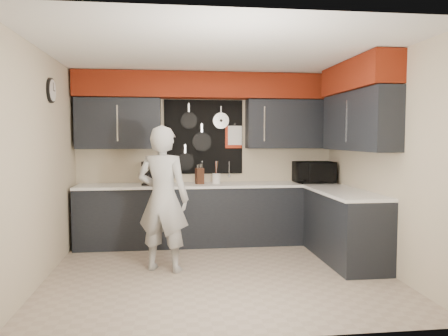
{
  "coord_description": "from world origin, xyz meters",
  "views": [
    {
      "loc": [
        -0.57,
        -5.08,
        1.62
      ],
      "look_at": [
        0.12,
        0.5,
        1.22
      ],
      "focal_mm": 35.0,
      "sensor_mm": 36.0,
      "label": 1
    }
  ],
  "objects": [
    {
      "name": "back_wall_assembly",
      "position": [
        0.01,
        1.6,
        2.01
      ],
      "size": [
        4.0,
        0.36,
        2.6
      ],
      "color": "beige",
      "rests_on": "ground"
    },
    {
      "name": "person",
      "position": [
        -0.66,
        0.18,
        0.88
      ],
      "size": [
        0.75,
        0.62,
        1.76
      ],
      "primitive_type": "imported",
      "rotation": [
        0.0,
        0.0,
        2.79
      ],
      "color": "#9F9F9D",
      "rests_on": "ground"
    },
    {
      "name": "utensil_crock",
      "position": [
        0.12,
        1.42,
        1.0
      ],
      "size": [
        0.12,
        0.12,
        0.16
      ],
      "primitive_type": "cylinder",
      "color": "white",
      "rests_on": "base_cabinets"
    },
    {
      "name": "ground",
      "position": [
        0.0,
        0.0,
        0.0
      ],
      "size": [
        4.0,
        4.0,
        0.0
      ],
      "primitive_type": "plane",
      "color": "tan",
      "rests_on": "ground"
    },
    {
      "name": "microwave",
      "position": [
        1.63,
        1.42,
        1.08
      ],
      "size": [
        0.6,
        0.41,
        0.33
      ],
      "primitive_type": "imported",
      "rotation": [
        0.0,
        0.0,
        0.02
      ],
      "color": "black",
      "rests_on": "base_cabinets"
    },
    {
      "name": "knife_block",
      "position": [
        -0.13,
        1.44,
        1.04
      ],
      "size": [
        0.14,
        0.14,
        0.24
      ],
      "primitive_type": "cube",
      "rotation": [
        0.0,
        0.0,
        0.29
      ],
      "color": "#391A12",
      "rests_on": "base_cabinets"
    },
    {
      "name": "right_wall_assembly",
      "position": [
        1.85,
        0.26,
        1.94
      ],
      "size": [
        0.36,
        3.5,
        2.6
      ],
      "color": "beige",
      "rests_on": "ground"
    },
    {
      "name": "coffee_maker",
      "position": [
        -0.87,
        1.41,
        1.1
      ],
      "size": [
        0.24,
        0.27,
        0.35
      ],
      "rotation": [
        0.0,
        0.0,
        -0.22
      ],
      "color": "black",
      "rests_on": "base_cabinets"
    },
    {
      "name": "base_cabinets",
      "position": [
        0.49,
        1.13,
        0.46
      ],
      "size": [
        3.95,
        2.2,
        0.92
      ],
      "color": "black",
      "rests_on": "ground"
    },
    {
      "name": "left_wall_assembly",
      "position": [
        -1.99,
        0.02,
        1.33
      ],
      "size": [
        0.05,
        3.5,
        2.6
      ],
      "color": "beige",
      "rests_on": "ground"
    }
  ]
}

